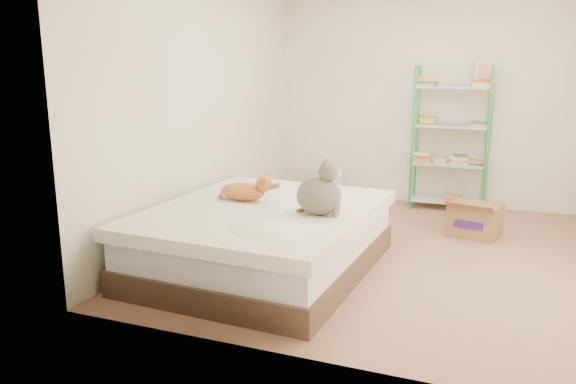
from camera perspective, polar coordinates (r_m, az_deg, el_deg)
The scene contains 7 objects.
room at distance 5.07m, azimuth 11.04°, elevation 7.95°, with size 3.81×4.21×2.61m.
bed at distance 4.78m, azimuth -2.44°, elevation -4.71°, with size 1.82×2.22×0.55m.
orange_cat at distance 4.92m, azimuth -4.61°, elevation 0.28°, with size 0.49×0.26×0.20m, color #C3743E, non-canonical shape.
grey_cat at distance 4.42m, azimuth 3.16°, elevation 0.44°, with size 0.32×0.38×0.44m, color gray, non-canonical shape.
shelf_unit at distance 6.94m, azimuth 16.24°, elevation 5.10°, with size 0.88×0.36×1.74m.
cardboard_box at distance 6.02m, azimuth 18.44°, elevation -2.67°, with size 0.55×0.55×0.39m.
white_bin at distance 7.31m, azimuth 3.94°, elevation 0.91°, with size 0.43×0.40×0.40m.
Camera 1 is at (0.91, -4.97, 1.72)m, focal length 35.00 mm.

